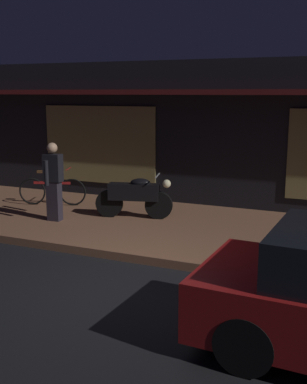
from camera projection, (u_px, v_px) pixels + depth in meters
name	position (u px, v px, depth m)	size (l,w,h in m)	color
ground_plane	(124.00, 288.00, 7.13)	(60.00, 60.00, 0.00)	black
sidewalk_slab	(190.00, 230.00, 9.82)	(18.00, 4.00, 0.15)	brown
storefront_building	(233.00, 133.00, 12.51)	(18.00, 3.30, 3.60)	black
motorcycle	(135.00, 196.00, 10.42)	(1.68, 0.67, 0.97)	black
bicycle_parked	(52.00, 191.00, 11.64)	(1.59, 0.61, 0.91)	black
person_photographer	(53.00, 180.00, 10.14)	(0.39, 0.61, 1.67)	#28232D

